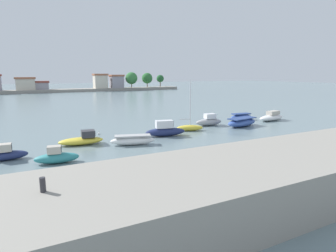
{
  "coord_description": "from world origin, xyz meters",
  "views": [
    {
      "loc": [
        -7.81,
        -18.26,
        7.47
      ],
      "look_at": [
        7.46,
        11.6,
        1.12
      ],
      "focal_mm": 30.07,
      "sensor_mm": 36.0,
      "label": 1
    }
  ],
  "objects_px": {
    "moored_boat_4": "(165,130)",
    "moored_boat_7": "(242,122)",
    "mooring_buoy_0": "(99,134)",
    "moored_boat_2": "(82,140)",
    "mooring_buoy_2": "(278,116)",
    "moored_boat_5": "(190,127)",
    "moored_boat_0": "(7,154)",
    "moored_boat_9": "(271,117)",
    "moored_boat_6": "(209,121)",
    "moored_boat_8": "(241,117)",
    "moored_boat_1": "(57,157)",
    "moored_boat_3": "(133,140)",
    "mooring_bollard": "(43,185)",
    "mooring_buoy_1": "(210,114)"
  },
  "relations": [
    {
      "from": "moored_boat_4",
      "to": "moored_boat_7",
      "type": "relative_size",
      "value": 0.88
    },
    {
      "from": "moored_boat_4",
      "to": "mooring_buoy_0",
      "type": "relative_size",
      "value": 19.85
    },
    {
      "from": "moored_boat_2",
      "to": "mooring_buoy_0",
      "type": "distance_m",
      "value": 4.87
    },
    {
      "from": "mooring_buoy_2",
      "to": "moored_boat_5",
      "type": "bearing_deg",
      "value": -171.41
    },
    {
      "from": "moored_boat_0",
      "to": "moored_boat_9",
      "type": "height_order",
      "value": "moored_boat_9"
    },
    {
      "from": "moored_boat_6",
      "to": "mooring_buoy_2",
      "type": "height_order",
      "value": "moored_boat_6"
    },
    {
      "from": "moored_boat_7",
      "to": "moored_boat_8",
      "type": "bearing_deg",
      "value": 38.88
    },
    {
      "from": "moored_boat_4",
      "to": "moored_boat_5",
      "type": "xyz_separation_m",
      "value": [
        4.25,
        1.31,
        -0.24
      ]
    },
    {
      "from": "moored_boat_1",
      "to": "mooring_buoy_0",
      "type": "height_order",
      "value": "moored_boat_1"
    },
    {
      "from": "moored_boat_2",
      "to": "moored_boat_6",
      "type": "bearing_deg",
      "value": 14.0
    },
    {
      "from": "moored_boat_3",
      "to": "moored_boat_9",
      "type": "bearing_deg",
      "value": 26.47
    },
    {
      "from": "mooring_bollard",
      "to": "mooring_buoy_2",
      "type": "distance_m",
      "value": 44.13
    },
    {
      "from": "moored_boat_8",
      "to": "mooring_buoy_0",
      "type": "relative_size",
      "value": 15.25
    },
    {
      "from": "moored_boat_5",
      "to": "mooring_buoy_2",
      "type": "xyz_separation_m",
      "value": [
        19.54,
        2.95,
        -0.24
      ]
    },
    {
      "from": "moored_boat_8",
      "to": "moored_boat_3",
      "type": "bearing_deg",
      "value": -156.17
    },
    {
      "from": "moored_boat_1",
      "to": "moored_boat_3",
      "type": "bearing_deg",
      "value": 28.57
    },
    {
      "from": "moored_boat_4",
      "to": "moored_boat_9",
      "type": "bearing_deg",
      "value": 17.91
    },
    {
      "from": "moored_boat_0",
      "to": "mooring_buoy_1",
      "type": "distance_m",
      "value": 34.3
    },
    {
      "from": "moored_boat_6",
      "to": "mooring_buoy_1",
      "type": "height_order",
      "value": "moored_boat_6"
    },
    {
      "from": "moored_boat_0",
      "to": "mooring_buoy_1",
      "type": "bearing_deg",
      "value": 23.73
    },
    {
      "from": "moored_boat_2",
      "to": "mooring_buoy_0",
      "type": "bearing_deg",
      "value": 61.43
    },
    {
      "from": "mooring_buoy_0",
      "to": "mooring_buoy_1",
      "type": "relative_size",
      "value": 0.8
    },
    {
      "from": "moored_boat_7",
      "to": "mooring_buoy_2",
      "type": "height_order",
      "value": "moored_boat_7"
    },
    {
      "from": "moored_boat_2",
      "to": "moored_boat_5",
      "type": "height_order",
      "value": "moored_boat_5"
    },
    {
      "from": "moored_boat_3",
      "to": "mooring_buoy_0",
      "type": "distance_m",
      "value": 6.93
    },
    {
      "from": "moored_boat_4",
      "to": "moored_boat_9",
      "type": "xyz_separation_m",
      "value": [
        20.09,
        2.32,
        -0.13
      ]
    },
    {
      "from": "moored_boat_3",
      "to": "mooring_buoy_1",
      "type": "xyz_separation_m",
      "value": [
        19.78,
        13.94,
        -0.34
      ]
    },
    {
      "from": "moored_boat_8",
      "to": "moored_boat_4",
      "type": "bearing_deg",
      "value": -157.98
    },
    {
      "from": "moored_boat_3",
      "to": "mooring_buoy_1",
      "type": "height_order",
      "value": "moored_boat_3"
    },
    {
      "from": "moored_boat_7",
      "to": "moored_boat_5",
      "type": "bearing_deg",
      "value": 164.36
    },
    {
      "from": "moored_boat_2",
      "to": "mooring_buoy_1",
      "type": "height_order",
      "value": "moored_boat_2"
    },
    {
      "from": "moored_boat_0",
      "to": "moored_boat_3",
      "type": "height_order",
      "value": "moored_boat_0"
    },
    {
      "from": "moored_boat_0",
      "to": "moored_boat_8",
      "type": "relative_size",
      "value": 0.83
    },
    {
      "from": "moored_boat_2",
      "to": "mooring_buoy_1",
      "type": "distance_m",
      "value": 26.99
    },
    {
      "from": "moored_boat_1",
      "to": "moored_boat_5",
      "type": "relative_size",
      "value": 0.57
    },
    {
      "from": "mooring_bollard",
      "to": "moored_boat_0",
      "type": "relative_size",
      "value": 0.19
    },
    {
      "from": "moored_boat_4",
      "to": "moored_boat_7",
      "type": "distance_m",
      "value": 12.47
    },
    {
      "from": "moored_boat_1",
      "to": "mooring_buoy_1",
      "type": "height_order",
      "value": "moored_boat_1"
    },
    {
      "from": "moored_boat_9",
      "to": "moored_boat_0",
      "type": "bearing_deg",
      "value": 178.16
    },
    {
      "from": "mooring_bollard",
      "to": "moored_boat_7",
      "type": "relative_size",
      "value": 0.11
    },
    {
      "from": "moored_boat_0",
      "to": "mooring_buoy_0",
      "type": "bearing_deg",
      "value": 34.48
    },
    {
      "from": "moored_boat_0",
      "to": "moored_boat_2",
      "type": "bearing_deg",
      "value": 20.31
    },
    {
      "from": "moored_boat_6",
      "to": "mooring_bollard",
      "type": "bearing_deg",
      "value": -132.23
    },
    {
      "from": "moored_boat_9",
      "to": "moored_boat_6",
      "type": "bearing_deg",
      "value": 166.49
    },
    {
      "from": "moored_boat_5",
      "to": "moored_boat_1",
      "type": "bearing_deg",
      "value": -139.89
    },
    {
      "from": "moored_boat_5",
      "to": "moored_boat_8",
      "type": "height_order",
      "value": "moored_boat_5"
    },
    {
      "from": "moored_boat_1",
      "to": "moored_boat_3",
      "type": "distance_m",
      "value": 8.31
    },
    {
      "from": "mooring_buoy_0",
      "to": "mooring_buoy_2",
      "type": "relative_size",
      "value": 0.65
    },
    {
      "from": "mooring_bollard",
      "to": "mooring_buoy_0",
      "type": "height_order",
      "value": "mooring_bollard"
    },
    {
      "from": "moored_boat_6",
      "to": "moored_boat_7",
      "type": "relative_size",
      "value": 0.72
    }
  ]
}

